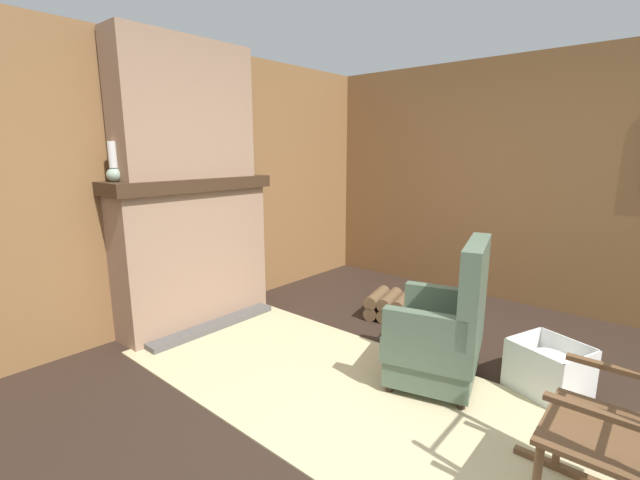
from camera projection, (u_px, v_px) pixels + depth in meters
The scene contains 13 objects.
ground_plane at pixel (424, 423), 2.60m from camera, with size 14.00×14.00×0.00m, color #2D2119.
wood_panel_wall_left at pixel (177, 187), 4.00m from camera, with size 0.06×5.75×2.57m.
wood_panel_wall_back at pixel (557, 184), 4.24m from camera, with size 5.75×0.09×2.57m.
fireplace_hearth at pixel (195, 253), 3.98m from camera, with size 0.58×1.52×1.38m.
chimney_breast at pixel (185, 110), 3.72m from camera, with size 0.33×1.25×1.17m.
area_rug at pixel (346, 390), 2.94m from camera, with size 3.45×1.52×0.01m.
armchair at pixel (442, 333), 2.97m from camera, with size 0.75×0.81×1.05m.
rocking_chair at pixel (619, 436), 1.80m from camera, with size 0.81×0.53×1.37m.
firewood_stack at pixel (390, 305), 4.23m from camera, with size 0.49×0.51×0.24m.
laundry_basket at pixel (549, 368), 2.90m from camera, with size 0.55×0.53×0.35m.
oil_lamp_vase at pixel (114, 168), 3.36m from camera, with size 0.12×0.12×0.32m.
storage_case at pixel (239, 167), 4.29m from camera, with size 0.17×0.20×0.15m.
decorative_plate_on_mantel at pixel (185, 165), 3.85m from camera, with size 0.06×0.24×0.24m.
Camera 1 is at (1.03, -2.16, 1.63)m, focal length 24.00 mm.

